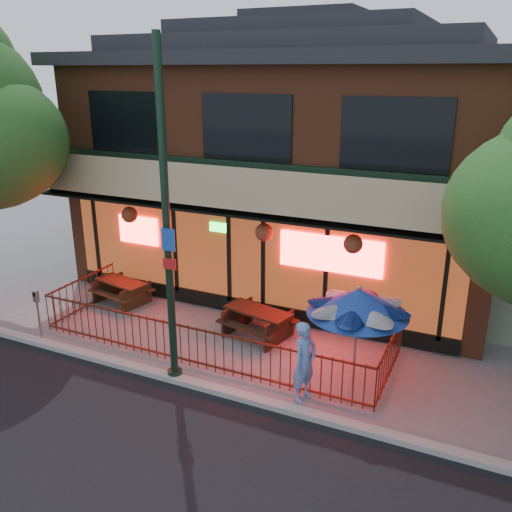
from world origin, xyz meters
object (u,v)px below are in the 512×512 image
(street_light, at_px, (168,240))
(parking_meter_near, at_px, (38,308))
(patio_umbrella, at_px, (358,302))
(picnic_table_left, at_px, (122,288))
(picnic_table_right, at_px, (258,319))
(pedestrian, at_px, (305,362))

(street_light, bearing_deg, parking_meter_near, 179.96)
(street_light, distance_m, patio_umbrella, 3.98)
(picnic_table_left, height_order, picnic_table_right, picnic_table_right)
(patio_umbrella, height_order, parking_meter_near, patio_umbrella)
(parking_meter_near, bearing_deg, pedestrian, 3.96)
(pedestrian, height_order, parking_meter_near, pedestrian)
(street_light, height_order, pedestrian, street_light)
(picnic_table_left, bearing_deg, patio_umbrella, -12.32)
(picnic_table_right, height_order, pedestrian, pedestrian)
(pedestrian, bearing_deg, parking_meter_near, 109.92)
(street_light, height_order, parking_meter_near, street_light)
(picnic_table_left, xyz_separation_m, patio_umbrella, (7.20, -1.57, 1.55))
(patio_umbrella, xyz_separation_m, pedestrian, (-0.81, -0.77, -1.14))
(street_light, height_order, patio_umbrella, street_light)
(picnic_table_left, bearing_deg, street_light, -37.89)
(pedestrian, bearing_deg, patio_umbrella, -30.68)
(street_light, bearing_deg, picnic_table_right, 72.64)
(picnic_table_left, relative_size, patio_umbrella, 0.75)
(pedestrian, bearing_deg, street_light, 115.38)
(picnic_table_right, xyz_separation_m, pedestrian, (1.99, -2.09, 0.37))
(picnic_table_left, distance_m, patio_umbrella, 7.53)
(street_light, distance_m, picnic_table_right, 3.78)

